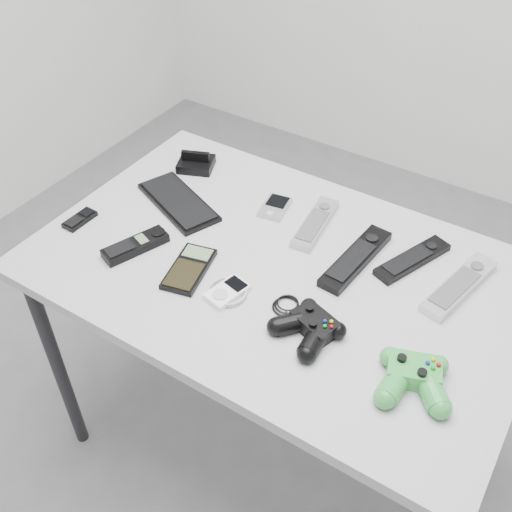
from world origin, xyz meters
The scene contains 15 objects.
floor centered at (0.00, 0.00, 0.00)m, with size 3.50×3.50×0.00m, color slate.
desk centered at (-0.09, 0.06, 0.70)m, with size 1.15×0.74×0.77m.
pda_keyboard centered at (-0.44, 0.12, 0.78)m, with size 0.26×0.11×0.02m, color black.
dock_bracket centered at (-0.50, 0.28, 0.80)m, with size 0.10×0.09×0.05m, color black.
pda centered at (-0.21, 0.24, 0.78)m, with size 0.06×0.10×0.02m, color #A7A6AE.
remote_silver_a centered at (-0.09, 0.23, 0.78)m, with size 0.05×0.21×0.02m, color #A7A6AE.
remote_black_a centered at (0.06, 0.17, 0.78)m, with size 0.06×0.25×0.03m, color black.
remote_black_b centered at (0.17, 0.24, 0.78)m, with size 0.05×0.21×0.02m, color black.
remote_silver_b centered at (0.29, 0.21, 0.78)m, with size 0.06×0.24×0.02m, color silver.
mobile_phone centered at (-0.60, -0.08, 0.78)m, with size 0.04×0.09×0.02m, color black.
cordless_handset centered at (-0.41, -0.08, 0.78)m, with size 0.05×0.16×0.03m, color black.
calculator centered at (-0.26, -0.07, 0.78)m, with size 0.08×0.16×0.02m, color black.
mp3_player centered at (-0.14, -0.09, 0.78)m, with size 0.09×0.10×0.02m, color white.
controller_black centered at (0.07, -0.09, 0.79)m, with size 0.23×0.14×0.05m, color black, non-canonical shape.
controller_green centered at (0.30, -0.09, 0.79)m, with size 0.14×0.15×0.05m, color #248742, non-canonical shape.
Camera 1 is at (0.42, -0.84, 1.73)m, focal length 42.00 mm.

